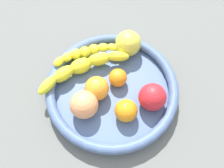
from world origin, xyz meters
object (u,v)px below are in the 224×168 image
at_px(orange_mid_right, 126,111).
at_px(apple_yellow, 128,43).
at_px(orange_mid_left, 97,88).
at_px(peach_blush, 84,105).
at_px(tomato_red, 152,97).
at_px(fruit_bowl, 112,88).
at_px(banana_draped_right, 85,52).
at_px(orange_front, 118,78).
at_px(banana_draped_left, 82,67).

relative_size(orange_mid_right, apple_yellow, 0.77).
height_order(orange_mid_left, peach_blush, peach_blush).
relative_size(peach_blush, tomato_red, 1.00).
bearing_deg(tomato_red, apple_yellow, -163.75).
height_order(fruit_bowl, apple_yellow, apple_yellow).
relative_size(orange_mid_left, peach_blush, 0.90).
relative_size(banana_draped_right, apple_yellow, 2.54).
bearing_deg(orange_front, orange_mid_right, 9.15).
bearing_deg(fruit_bowl, orange_mid_right, 23.04).
bearing_deg(orange_front, peach_blush, -47.56).
xyz_separation_m(banana_draped_left, orange_front, (0.04, 0.10, -0.00)).
height_order(peach_blush, apple_yellow, apple_yellow).
distance_m(apple_yellow, tomato_red, 0.18).
height_order(banana_draped_right, peach_blush, peach_blush).
distance_m(banana_draped_left, apple_yellow, 0.15).
distance_m(banana_draped_left, tomato_red, 0.21).
distance_m(banana_draped_right, apple_yellow, 0.13).
xyz_separation_m(orange_front, apple_yellow, (-0.11, 0.03, 0.01)).
xyz_separation_m(fruit_bowl, banana_draped_left, (-0.06, -0.08, 0.02)).
xyz_separation_m(peach_blush, apple_yellow, (-0.19, 0.12, 0.00)).
distance_m(orange_front, orange_mid_right, 0.10).
bearing_deg(banana_draped_right, tomato_red, 48.52).
height_order(banana_draped_left, apple_yellow, apple_yellow).
bearing_deg(orange_mid_left, apple_yellow, 147.04).
height_order(orange_front, orange_mid_right, orange_mid_right).
distance_m(orange_mid_left, apple_yellow, 0.17).
relative_size(banana_draped_right, tomato_red, 2.65).
xyz_separation_m(banana_draped_right, orange_mid_right, (0.19, 0.11, 0.01)).
height_order(orange_mid_right, apple_yellow, apple_yellow).
distance_m(banana_draped_right, peach_blush, 0.17).
distance_m(orange_mid_left, tomato_red, 0.15).
bearing_deg(banana_draped_left, tomato_red, 61.10).
xyz_separation_m(orange_front, orange_mid_left, (0.03, -0.06, 0.01)).
xyz_separation_m(orange_mid_right, tomato_red, (-0.03, 0.07, 0.01)).
xyz_separation_m(banana_draped_left, orange_mid_left, (0.07, 0.04, 0.00)).
bearing_deg(peach_blush, orange_mid_left, 145.86).
bearing_deg(tomato_red, orange_mid_left, -102.52).
bearing_deg(banana_draped_right, apple_yellow, 97.92).
bearing_deg(orange_mid_right, peach_blush, -99.07).
distance_m(orange_front, tomato_red, 0.11).
distance_m(banana_draped_left, peach_blush, 0.12).
bearing_deg(apple_yellow, orange_mid_left, -32.96).
distance_m(fruit_bowl, orange_mid_right, 0.09).
relative_size(orange_mid_right, peach_blush, 0.81).
relative_size(banana_draped_left, banana_draped_right, 1.32).
distance_m(banana_draped_right, orange_mid_right, 0.22).
xyz_separation_m(fruit_bowl, orange_mid_right, (0.08, 0.03, 0.03)).
bearing_deg(orange_front, tomato_red, 52.13).
xyz_separation_m(peach_blush, tomato_red, (-0.02, 0.17, -0.00)).
height_order(fruit_bowl, banana_draped_right, banana_draped_right).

